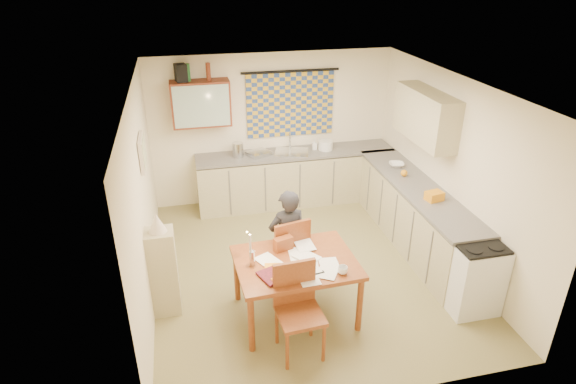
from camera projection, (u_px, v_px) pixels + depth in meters
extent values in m
cube|color=olive|center=(306.00, 267.00, 6.61)|extent=(4.00, 4.50, 0.02)
cube|color=white|center=(309.00, 85.00, 5.50)|extent=(4.00, 4.50, 0.02)
cube|color=#F4E8C6|center=(272.00, 129.00, 8.04)|extent=(4.00, 0.02, 2.50)
cube|color=#F4E8C6|center=(376.00, 294.00, 4.07)|extent=(4.00, 0.02, 2.50)
cube|color=#F4E8C6|center=(142.00, 200.00, 5.65)|extent=(0.02, 4.50, 2.50)
cube|color=#F4E8C6|center=(452.00, 170.00, 6.46)|extent=(0.02, 4.50, 2.50)
cube|color=navy|center=(290.00, 105.00, 7.89)|extent=(1.45, 0.03, 1.05)
cylinder|color=black|center=(291.00, 71.00, 7.63)|extent=(1.60, 0.04, 0.04)
cube|color=#5E2312|center=(201.00, 103.00, 7.41)|extent=(0.90, 0.34, 0.70)
cube|color=#99B2A5|center=(202.00, 106.00, 7.26)|extent=(0.84, 0.02, 0.64)
cube|color=tan|center=(426.00, 116.00, 6.64)|extent=(0.34, 1.30, 0.70)
cube|color=beige|center=(142.00, 152.00, 5.81)|extent=(0.04, 0.50, 0.40)
cube|color=silver|center=(144.00, 152.00, 5.82)|extent=(0.01, 0.42, 0.32)
cube|color=tan|center=(296.00, 179.00, 8.19)|extent=(3.30, 0.60, 0.86)
cube|color=#555250|center=(296.00, 153.00, 7.98)|extent=(3.30, 0.62, 0.04)
cube|color=tan|center=(414.00, 217.00, 6.99)|extent=(0.60, 2.95, 0.86)
cube|color=#555250|center=(418.00, 187.00, 6.79)|extent=(0.62, 2.95, 0.04)
cube|color=white|center=(472.00, 276.00, 5.68)|extent=(0.58, 0.58, 0.86)
cube|color=black|center=(478.00, 244.00, 5.49)|extent=(0.55, 0.55, 0.03)
cube|color=silver|center=(292.00, 155.00, 7.98)|extent=(0.65, 0.58, 0.10)
cylinder|color=silver|center=(290.00, 141.00, 8.06)|extent=(0.03, 0.03, 0.28)
cube|color=silver|center=(259.00, 153.00, 7.84)|extent=(0.44, 0.42, 0.06)
cylinder|color=silver|center=(238.00, 150.00, 7.73)|extent=(0.21, 0.21, 0.24)
cylinder|color=white|center=(326.00, 145.00, 8.04)|extent=(0.30, 0.30, 0.16)
imported|color=white|center=(315.00, 145.00, 8.05)|extent=(0.09, 0.09, 0.17)
imported|color=white|center=(396.00, 165.00, 7.41)|extent=(0.36, 0.36, 0.06)
cube|color=orange|center=(434.00, 196.00, 6.36)|extent=(0.25, 0.20, 0.12)
sphere|color=orange|center=(404.00, 173.00, 7.07)|extent=(0.10, 0.10, 0.10)
cube|color=black|center=(181.00, 73.00, 7.14)|extent=(0.20, 0.23, 0.26)
cylinder|color=#195926|center=(188.00, 72.00, 7.17)|extent=(0.08, 0.08, 0.26)
cylinder|color=#5E2312|center=(208.00, 72.00, 7.23)|extent=(0.08, 0.08, 0.26)
cube|color=brown|center=(296.00, 263.00, 5.42)|extent=(1.38, 1.07, 0.05)
cube|color=brown|center=(285.00, 252.00, 6.03)|extent=(0.55, 0.55, 0.04)
cube|color=brown|center=(293.00, 241.00, 5.74)|extent=(0.46, 0.14, 0.51)
cube|color=brown|center=(300.00, 315.00, 4.96)|extent=(0.49, 0.49, 0.04)
cube|color=brown|center=(294.00, 282.00, 5.02)|extent=(0.46, 0.07, 0.50)
imported|color=black|center=(288.00, 240.00, 5.95)|extent=(0.57, 0.44, 1.35)
cube|color=tan|center=(164.00, 272.00, 5.56)|extent=(0.32, 0.30, 1.09)
cone|color=beige|center=(157.00, 223.00, 5.27)|extent=(0.20, 0.20, 0.22)
cube|color=brown|center=(283.00, 244.00, 5.58)|extent=(0.24, 0.16, 0.16)
imported|color=white|center=(343.00, 270.00, 5.16)|extent=(0.13, 0.13, 0.09)
imported|color=maroon|center=(262.00, 280.00, 5.06)|extent=(0.41, 0.44, 0.03)
imported|color=orange|center=(265.00, 270.00, 5.23)|extent=(0.26, 0.30, 0.02)
cube|color=orange|center=(278.00, 280.00, 5.04)|extent=(0.14, 0.11, 0.04)
cube|color=black|center=(318.00, 273.00, 5.17)|extent=(0.14, 0.07, 0.02)
cylinder|color=silver|center=(252.00, 258.00, 5.29)|extent=(0.08, 0.08, 0.18)
cylinder|color=white|center=(250.00, 243.00, 5.19)|extent=(0.03, 0.03, 0.22)
sphere|color=#FFCC66|center=(247.00, 232.00, 5.17)|extent=(0.02, 0.02, 0.02)
cube|color=white|center=(298.00, 254.00, 5.52)|extent=(0.23, 0.31, 0.00)
cube|color=white|center=(294.00, 273.00, 5.20)|extent=(0.28, 0.34, 0.00)
cube|color=white|center=(309.00, 266.00, 5.30)|extent=(0.26, 0.33, 0.00)
cube|color=white|center=(277.00, 270.00, 5.23)|extent=(0.29, 0.35, 0.00)
cube|color=white|center=(308.00, 278.00, 5.10)|extent=(0.22, 0.30, 0.00)
cube|color=white|center=(330.00, 265.00, 5.31)|extent=(0.23, 0.31, 0.00)
cube|color=white|center=(328.00, 271.00, 5.21)|extent=(0.33, 0.36, 0.00)
cube|color=white|center=(268.00, 261.00, 5.38)|extent=(0.32, 0.36, 0.00)
cube|color=white|center=(285.00, 275.00, 5.14)|extent=(0.28, 0.34, 0.00)
cube|color=white|center=(306.00, 256.00, 5.46)|extent=(0.34, 0.36, 0.00)
cube|color=white|center=(308.00, 266.00, 5.28)|extent=(0.25, 0.33, 0.00)
cube|color=white|center=(304.00, 244.00, 5.68)|extent=(0.22, 0.31, 0.00)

